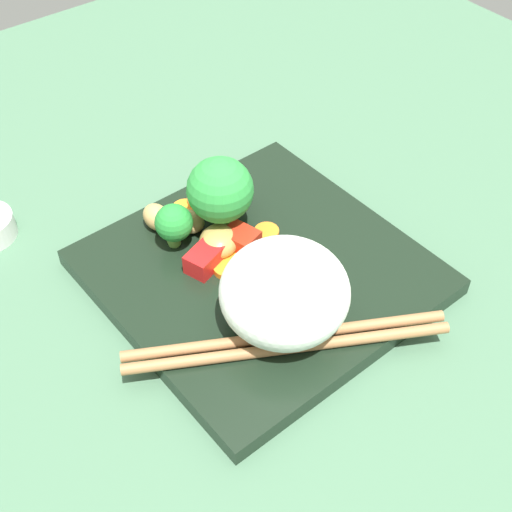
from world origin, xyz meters
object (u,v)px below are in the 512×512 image
object	(u,v)px
square_plate	(260,272)
rice_mound	(285,292)
broccoli_floret_1	(216,193)
carrot_slice_2	(267,233)
chopstick_pair	(287,342)

from	to	relation	value
square_plate	rice_mound	world-z (taller)	rice_mound
broccoli_floret_1	carrot_slice_2	bearing A→B (deg)	-43.01
carrot_slice_2	chopstick_pair	distance (cm)	12.13
square_plate	chopstick_pair	bearing A→B (deg)	-114.59
rice_mound	carrot_slice_2	distance (cm)	10.38
square_plate	carrot_slice_2	bearing A→B (deg)	42.51
square_plate	broccoli_floret_1	bearing A→B (deg)	94.24
chopstick_pair	carrot_slice_2	bearing A→B (deg)	87.54
square_plate	chopstick_pair	xyz separation A→B (cm)	(-3.59, -7.85, 1.23)
carrot_slice_2	chopstick_pair	world-z (taller)	chopstick_pair
square_plate	rice_mound	xyz separation A→B (cm)	(-2.37, -5.95, 4.36)
chopstick_pair	square_plate	bearing A→B (deg)	94.36
square_plate	chopstick_pair	world-z (taller)	chopstick_pair
square_plate	rice_mound	size ratio (longest dim) A/B	2.51
rice_mound	carrot_slice_2	world-z (taller)	rice_mound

